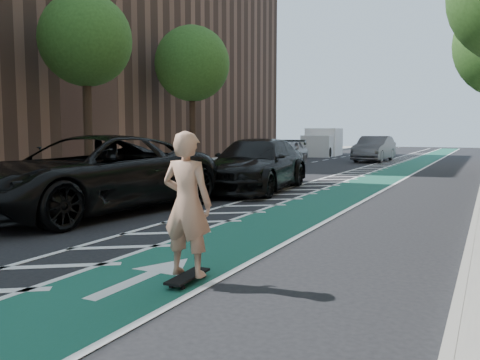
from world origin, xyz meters
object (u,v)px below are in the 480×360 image
Objects in this scene: skateboarder at (187,204)px; suv_far at (256,165)px; suv_near at (91,174)px; barrel_a at (169,175)px.

skateboarder is 10.90m from suv_far.
barrel_a is at bearing 115.13° from suv_near.
barrel_a is at bearing 170.39° from suv_far.
suv_far is 7.63× the size of barrel_a.
suv_far reaches higher than barrel_a.
skateboarder reaches higher than suv_near.
suv_near is at bearing -39.64° from skateboarder.
suv_near is 6.90m from barrel_a.
barrel_a is at bearing -57.63° from skateboarder.
suv_near is at bearing -110.42° from suv_far.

